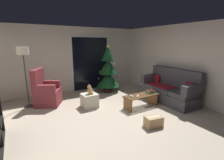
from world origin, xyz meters
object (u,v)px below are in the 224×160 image
coffee_table (141,99)px  book_stack (150,92)px  teddy_bear_honey (90,90)px  cardboard_box_taped_mid_floor (153,121)px  ottoman (90,100)px  teddy_bear_cream_by_tree (91,92)px  remote_white (138,96)px  armchair (46,92)px  cell_phone (150,90)px  couch (169,89)px  floor_lamp (23,57)px  remote_silver (132,96)px  christmas_tree (108,71)px

coffee_table → book_stack: (0.37, 0.01, 0.16)m
teddy_bear_honey → cardboard_box_taped_mid_floor: (0.78, -1.86, -0.40)m
ottoman → teddy_bear_cream_by_tree: bearing=63.5°
cardboard_box_taped_mid_floor → book_stack: bearing=49.9°
remote_white → armchair: size_ratio=0.14×
coffee_table → teddy_bear_cream_by_tree: coffee_table is taller
teddy_bear_honey → cell_phone: bearing=-24.6°
coffee_table → teddy_bear_cream_by_tree: size_ratio=3.86×
coffee_table → cell_phone: (0.38, 0.01, 0.21)m
coffee_table → teddy_bear_honey: (-1.32, 0.79, 0.27)m
couch → book_stack: bearing=172.9°
coffee_table → teddy_bear_honey: size_ratio=3.86×
remote_white → cardboard_box_taped_mid_floor: 1.11m
ottoman → cardboard_box_taped_mid_floor: size_ratio=1.02×
floor_lamp → cardboard_box_taped_mid_floor: bearing=-50.0°
remote_white → cardboard_box_taped_mid_floor: (-0.36, -1.01, -0.27)m
remote_silver → ottoman: 1.27m
cell_phone → couch: bearing=-17.3°
teddy_bear_honey → cardboard_box_taped_mid_floor: bearing=-67.2°
book_stack → cardboard_box_taped_mid_floor: 1.44m
coffee_table → book_stack: book_stack is taller
teddy_bear_honey → ottoman: bearing=149.0°
remote_silver → christmas_tree: christmas_tree is taller
remote_silver → armchair: armchair is taller
coffee_table → teddy_bear_honey: 1.56m
remote_silver → remote_white: size_ratio=1.00×
couch → remote_white: 1.31m
book_stack → ottoman: (-1.70, 0.79, -0.21)m
remote_white → cardboard_box_taped_mid_floor: remote_white is taller
coffee_table → ottoman: bearing=149.0°
cell_phone → teddy_bear_cream_by_tree: bearing=115.2°
cell_phone → christmas_tree: bearing=92.5°
couch → teddy_bear_honey: size_ratio=6.88×
christmas_tree → ottoman: (-1.29, -1.13, -0.62)m
cell_phone → remote_silver: bearing=169.4°
ottoman → cardboard_box_taped_mid_floor: 2.03m
remote_white → cell_phone: size_ratio=1.08×
christmas_tree → cell_phone: bearing=-77.5°
ottoman → cardboard_box_taped_mid_floor: ottoman is taller
coffee_table → remote_silver: bearing=176.4°
remote_silver → remote_white: (0.16, -0.08, 0.00)m
book_stack → ottoman: bearing=155.2°
couch → coffee_table: size_ratio=1.78×
christmas_tree → coffee_table: bearing=-88.8°
ottoman → teddy_bear_honey: 0.32m
couch → teddy_bear_honey: bearing=160.4°
armchair → teddy_bear_honey: bearing=-38.1°
couch → armchair: (-3.53, 1.72, 0.00)m
cell_phone → coffee_table: bearing=172.0°
couch → christmas_tree: 2.37m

